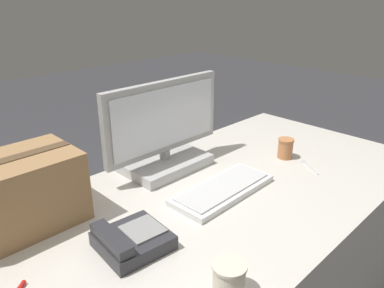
{
  "coord_description": "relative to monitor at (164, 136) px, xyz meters",
  "views": [
    {
      "loc": [
        -0.94,
        -0.79,
        1.44
      ],
      "look_at": [
        -0.01,
        0.15,
        0.9
      ],
      "focal_mm": 35.0,
      "sensor_mm": 36.0,
      "label": 1
    }
  ],
  "objects": [
    {
      "name": "paper_cup_right",
      "position": [
        0.44,
        -0.29,
        -0.1
      ],
      "size": [
        0.07,
        0.07,
        0.09
      ],
      "color": "#BC7547",
      "rests_on": "office_desk"
    },
    {
      "name": "spoon",
      "position": [
        0.44,
        -0.41,
        -0.14
      ],
      "size": [
        0.09,
        0.13,
        0.0
      ],
      "rotation": [
        0.0,
        0.0,
        0.98
      ],
      "color": "silver",
      "rests_on": "office_desk"
    },
    {
      "name": "paper_cup_left",
      "position": [
        -0.35,
        -0.64,
        -0.1
      ],
      "size": [
        0.09,
        0.09,
        0.09
      ],
      "color": "beige",
      "rests_on": "office_desk"
    },
    {
      "name": "cardboard_box",
      "position": [
        -0.6,
        0.0,
        -0.03
      ],
      "size": [
        0.38,
        0.24,
        0.23
      ],
      "rotation": [
        0.0,
        0.0,
        -0.0
      ],
      "color": "#9E754C",
      "rests_on": "office_desk"
    },
    {
      "name": "office_desk",
      "position": [
        0.02,
        -0.3,
        -0.52
      ],
      "size": [
        1.8,
        0.9,
        0.75
      ],
      "color": "beige",
      "rests_on": "ground_plane"
    },
    {
      "name": "desk_phone",
      "position": [
        -0.42,
        -0.33,
        -0.11
      ],
      "size": [
        0.2,
        0.2,
        0.07
      ],
      "rotation": [
        0.0,
        0.0,
        -0.09
      ],
      "color": "#2D2D33",
      "rests_on": "office_desk"
    },
    {
      "name": "keyboard",
      "position": [
        0.01,
        -0.31,
        -0.13
      ],
      "size": [
        0.42,
        0.18,
        0.03
      ],
      "rotation": [
        0.0,
        0.0,
        0.03
      ],
      "color": "silver",
      "rests_on": "office_desk"
    },
    {
      "name": "monitor",
      "position": [
        0.0,
        0.0,
        0.0
      ],
      "size": [
        0.56,
        0.24,
        0.37
      ],
      "color": "#B7B7B7",
      "rests_on": "office_desk"
    }
  ]
}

